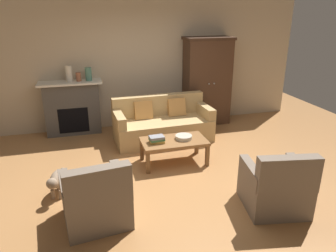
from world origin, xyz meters
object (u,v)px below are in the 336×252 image
object	(u,v)px
mantel_vase_cream	(69,74)
mantel_vase_terracotta	(79,77)
book_stack	(157,139)
fireplace	(73,107)
armchair_near_left	(96,200)
dog	(57,180)
couch	(162,125)
fruit_bowl	(184,137)
mantel_vase_jade	(88,74)
armchair_near_right	(276,188)
armoire	(207,81)
coffee_table	(174,143)

from	to	relation	value
mantel_vase_cream	mantel_vase_terracotta	size ratio (longest dim) A/B	1.82
book_stack	fireplace	bearing A→B (deg)	125.04
armchair_near_left	dog	distance (m)	0.92
book_stack	dog	distance (m)	1.67
couch	fruit_bowl	size ratio (longest dim) A/B	6.83
mantel_vase_terracotta	armchair_near_left	world-z (taller)	mantel_vase_terracotta
mantel_vase_terracotta	mantel_vase_jade	bearing A→B (deg)	0.00
fruit_bowl	armchair_near_left	size ratio (longest dim) A/B	0.33
couch	fireplace	bearing A→B (deg)	154.18
fireplace	armchair_near_right	xyz separation A→B (m)	(2.56, -3.54, -0.25)
book_stack	armchair_near_left	world-z (taller)	armchair_near_left
fireplace	armchair_near_right	bearing A→B (deg)	-54.11
fruit_bowl	armchair_near_right	xyz separation A→B (m)	(0.74, -1.65, -0.14)
book_stack	armchair_near_right	size ratio (longest dim) A/B	0.29
mantel_vase_cream	armchair_near_left	size ratio (longest dim) A/B	0.36
couch	armchair_near_right	bearing A→B (deg)	-72.72
armoire	armchair_near_right	world-z (taller)	armoire
armchair_near_left	mantel_vase_cream	bearing A→B (deg)	94.94
fireplace	coffee_table	size ratio (longest dim) A/B	1.15
fruit_bowl	dog	distance (m)	2.14
dog	mantel_vase_jade	bearing A→B (deg)	76.15
book_stack	mantel_vase_terracotta	bearing A→B (deg)	121.52
mantel_vase_cream	armchair_near_right	bearing A→B (deg)	-53.97
couch	armchair_near_left	world-z (taller)	armchair_near_left
couch	mantel_vase_cream	xyz separation A→B (m)	(-1.72, 0.81, 0.96)
armchair_near_right	coffee_table	bearing A→B (deg)	119.03
armoire	armchair_near_right	size ratio (longest dim) A/B	2.17
fireplace	mantel_vase_terracotta	distance (m)	0.66
armoire	armchair_near_right	bearing A→B (deg)	-96.34
mantel_vase_jade	armchair_near_left	world-z (taller)	mantel_vase_jade
fruit_bowl	mantel_vase_jade	xyz separation A→B (m)	(-1.45, 1.87, 0.80)
coffee_table	armchair_near_left	xyz separation A→B (m)	(-1.38, -1.32, -0.05)
fruit_bowl	fireplace	bearing A→B (deg)	134.06
armoire	armchair_near_right	distance (m)	3.55
mantel_vase_jade	dog	distance (m)	2.71
armoire	mantel_vase_jade	xyz separation A→B (m)	(-2.57, 0.06, 0.28)
mantel_vase_jade	dog	world-z (taller)	mantel_vase_jade
fireplace	fruit_bowl	xyz separation A→B (m)	(1.83, -1.89, -0.12)
fruit_bowl	armchair_near_left	world-z (taller)	armchair_near_left
coffee_table	mantel_vase_jade	world-z (taller)	mantel_vase_jade
armoire	coffee_table	world-z (taller)	armoire
couch	dog	bearing A→B (deg)	-140.10
fireplace	couch	xyz separation A→B (m)	(1.72, -0.83, -0.25)
couch	coffee_table	bearing A→B (deg)	-93.71
fruit_bowl	mantel_vase_cream	distance (m)	2.74
coffee_table	book_stack	world-z (taller)	book_stack
fruit_bowl	armchair_near_right	distance (m)	1.82
fireplace	armchair_near_right	size ratio (longest dim) A/B	1.41
coffee_table	armoire	bearing A→B (deg)	54.53
mantel_vase_cream	dog	world-z (taller)	mantel_vase_cream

